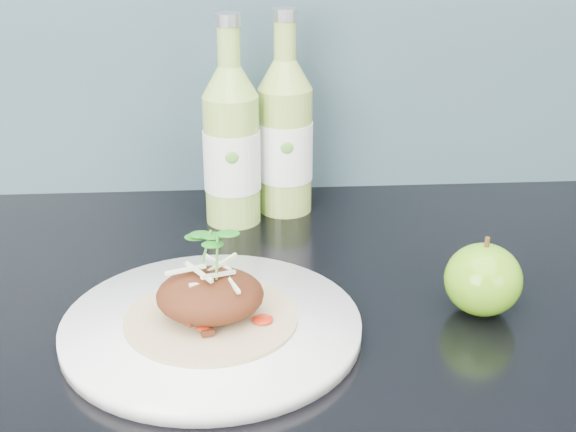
# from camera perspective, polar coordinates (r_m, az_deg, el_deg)

# --- Properties ---
(dinner_plate) EXTENTS (0.33, 0.33, 0.02)m
(dinner_plate) POSITION_cam_1_polar(r_m,az_deg,el_deg) (0.80, -5.46, -7.87)
(dinner_plate) COLOR white
(dinner_plate) RESTS_ON kitchen_counter
(pork_taco) EXTENTS (0.17, 0.17, 0.10)m
(pork_taco) POSITION_cam_1_polar(r_m,az_deg,el_deg) (0.79, -5.56, -5.52)
(pork_taco) COLOR tan
(pork_taco) RESTS_ON dinner_plate
(green_apple) EXTENTS (0.09, 0.09, 0.09)m
(green_apple) POSITION_cam_1_polar(r_m,az_deg,el_deg) (0.85, 13.71, -4.41)
(green_apple) COLOR #3E860E
(green_apple) RESTS_ON kitchen_counter
(cider_bottle_left) EXTENTS (0.07, 0.08, 0.27)m
(cider_bottle_left) POSITION_cam_1_polar(r_m,az_deg,el_deg) (1.03, -4.03, 4.97)
(cider_bottle_left) COLOR #92BA4D
(cider_bottle_left) RESTS_ON kitchen_counter
(cider_bottle_right) EXTENTS (0.08, 0.08, 0.27)m
(cider_bottle_right) POSITION_cam_1_polar(r_m,az_deg,el_deg) (1.06, -0.21, 5.62)
(cider_bottle_right) COLOR #96B54B
(cider_bottle_right) RESTS_ON kitchen_counter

